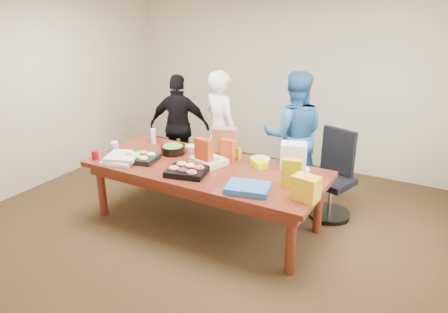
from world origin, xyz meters
The scene contains 34 objects.
floor centered at (0.00, 0.00, -0.01)m, with size 5.50×5.00×0.02m, color #47301E.
wall_back centered at (0.00, 2.50, 1.35)m, with size 5.50×0.04×2.70m, color beige.
wall_left centered at (-2.75, 0.00, 1.35)m, with size 0.04×5.00×2.70m, color beige.
conference_table centered at (0.00, 0.00, 0.38)m, with size 2.80×1.20×0.75m, color #4C1C0F.
office_chair centered at (1.26, 0.90, 0.53)m, with size 0.54×0.54×1.05m, color black.
person_center centered at (-0.41, 1.09, 0.84)m, with size 0.61×0.40×1.69m, color white.
person_right centered at (0.61, 1.28, 0.86)m, with size 0.84×0.65×1.73m, color #2763A1.
person_left centered at (-1.15, 1.12, 0.78)m, with size 0.92×0.38×1.56m, color black.
veggie_tray centered at (-0.79, -0.22, 0.78)m, with size 0.41×0.32×0.06m, color black.
fruit_tray centered at (-0.06, -0.30, 0.78)m, with size 0.43×0.34×0.07m, color black.
sheet_cake centered at (-0.02, 0.10, 0.78)m, with size 0.40×0.30×0.07m, color beige.
salad_bowl centered at (-0.59, 0.18, 0.80)m, with size 0.31×0.31×0.10m, color black.
chip_bag_blue centered at (0.73, -0.36, 0.78)m, with size 0.43×0.32×0.06m, color blue.
chip_bag_red centered at (-0.04, 0.03, 0.91)m, with size 0.22×0.09×0.32m, color #AF3110.
chip_bag_yellow centered at (1.07, -0.05, 0.90)m, with size 0.20×0.08×0.30m, color #D5B804.
chip_bag_orange centered at (0.14, 0.28, 0.89)m, with size 0.17×0.08×0.27m, color #C44920.
mayo_jar centered at (-0.07, 0.32, 0.82)m, with size 0.09×0.09×0.15m, color white.
mustard_bottle centered at (0.25, 0.38, 0.83)m, with size 0.05×0.05×0.15m, color #DFC900.
dressing_bottle centered at (-1.09, 0.44, 0.84)m, with size 0.06×0.06×0.18m, color brown.
ranch_bottle centered at (-1.05, 0.37, 0.85)m, with size 0.07×0.07×0.20m, color white.
banana_bunch centered at (0.55, 0.30, 0.79)m, with size 0.22×0.13×0.07m, color #D8E700.
bread_loaf centered at (-0.06, 0.42, 0.81)m, with size 0.29×0.13×0.12m, color brown.
kraft_bag centered at (0.05, 0.38, 0.94)m, with size 0.28×0.16×0.37m, color #9A5F34.
red_cup centered at (-1.30, -0.45, 0.80)m, with size 0.08×0.08×0.11m, color #A60318.
clear_cup_a centered at (-1.30, -0.10, 0.81)m, with size 0.09×0.09×0.12m, color white.
clear_cup_b centered at (-1.30, -0.12, 0.81)m, with size 0.08×0.08×0.11m, color silver.
pizza_box_lower centered at (-0.97, -0.37, 0.77)m, with size 0.36×0.36×0.04m, color white.
pizza_box_upper centered at (-0.95, -0.34, 0.81)m, with size 0.36×0.36×0.04m, color silver.
plate_a centered at (1.00, 0.44, 0.76)m, with size 0.23×0.23×0.01m, color white.
plate_b centered at (0.46, 0.51, 0.76)m, with size 0.24×0.24×0.02m, color white.
dip_bowl_a centered at (0.02, 0.37, 0.78)m, with size 0.15×0.15×0.06m, color beige.
dip_bowl_b centered at (-0.45, 0.39, 0.78)m, with size 0.16×0.16×0.06m, color beige.
grocery_bag_white centered at (0.92, 0.42, 0.91)m, with size 0.29×0.21×0.31m, color white.
grocery_bag_yellow centered at (1.30, -0.27, 0.87)m, with size 0.25×0.17×0.25m, color yellow.
Camera 1 is at (2.38, -3.84, 2.57)m, focal length 33.45 mm.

